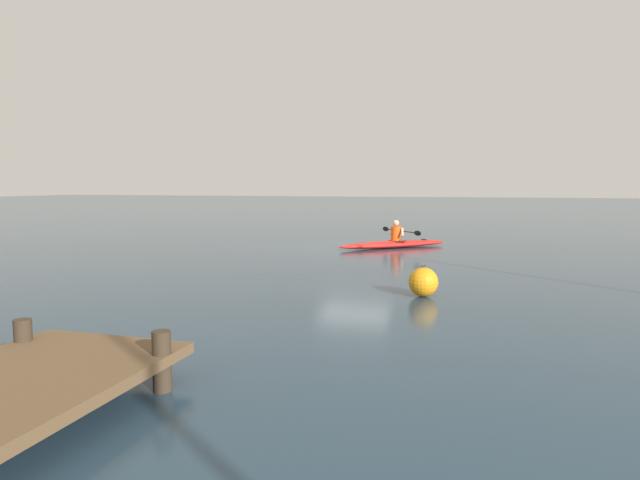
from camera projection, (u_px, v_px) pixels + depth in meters
ground_plane at (355, 247)px, 19.66m from camera, size 160.00×160.00×0.00m
kayak at (394, 244)px, 19.36m from camera, size 3.65×3.33×0.25m
kayaker at (397, 232)px, 19.37m from camera, size 1.62×1.83×0.72m
mooring_buoy_red_near at (423, 282)px, 10.91m from camera, size 0.58×0.58×0.62m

